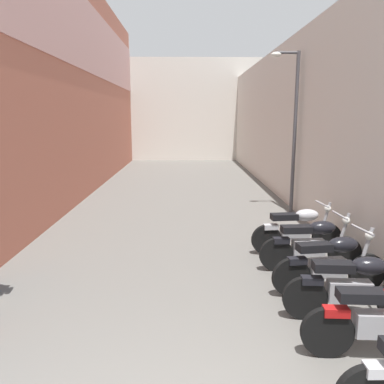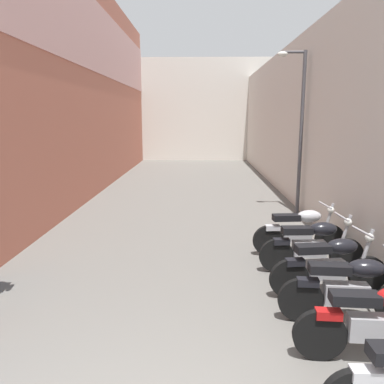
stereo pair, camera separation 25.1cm
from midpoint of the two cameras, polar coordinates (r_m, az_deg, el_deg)
ground_plane at (r=11.53m, az=0.03°, el=-2.54°), size 38.31×38.31×0.00m
building_left at (r=13.73m, az=-14.96°, el=15.25°), size 0.45×22.31×7.53m
building_right at (r=13.60m, az=15.26°, el=9.92°), size 0.45×22.31×5.07m
building_far_end at (r=25.37m, az=0.72°, el=11.93°), size 9.55×2.00×6.23m
motorcycle_second at (r=4.98m, az=27.28°, el=-16.54°), size 1.85×0.58×1.04m
motorcycle_third at (r=5.66m, az=23.53°, el=-12.82°), size 1.85×0.58×1.04m
motorcycle_fourth at (r=6.38m, az=20.71°, el=-9.91°), size 1.84×0.58×1.04m
motorcycle_fifth at (r=7.21m, az=18.26°, el=-7.33°), size 1.85×0.58×1.04m
motorcycle_sixth at (r=8.02m, az=16.45°, el=-5.38°), size 1.85×0.58×1.04m
street_lamp at (r=11.18m, az=15.99°, el=10.11°), size 0.79×0.18×4.43m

